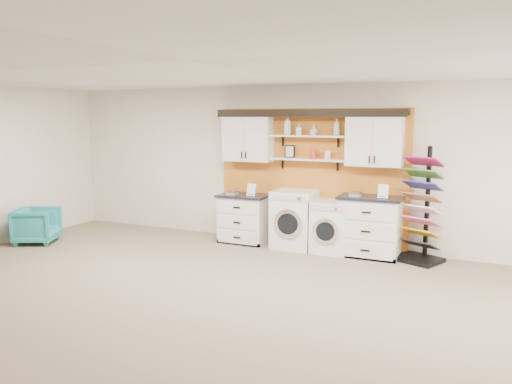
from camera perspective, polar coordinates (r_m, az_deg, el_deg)
The scene contains 22 objects.
floor at distance 5.59m, azimuth -7.31°, elevation -15.22°, with size 10.00×10.00×0.00m, color #827057.
ceiling at distance 5.15m, azimuth -7.92°, elevation 14.65°, with size 10.00×10.00×0.00m, color white.
wall_back at distance 8.81m, azimuth 6.33°, elevation 2.98°, with size 10.00×10.00×0.00m, color silver.
accent_panel at distance 8.79m, azimuth 6.24°, elevation 1.66°, with size 3.40×0.07×2.40m, color #C87022.
upper_cabinet_left at distance 9.00m, azimuth -0.92°, elevation 6.21°, with size 0.90×0.35×0.84m.
upper_cabinet_right at distance 8.29m, azimuth 13.42°, elevation 5.78°, with size 0.90×0.35×0.84m.
shelf_lower at distance 8.61m, azimuth 5.93°, elevation 3.73°, with size 1.32×0.28×0.03m, color white.
shelf_upper at distance 8.58m, azimuth 5.97°, elevation 6.39°, with size 1.32×0.28×0.03m, color white.
crown_molding at distance 8.59m, azimuth 6.04°, elevation 9.04°, with size 3.30×0.41×0.13m.
picture_frame at distance 8.76m, azimuth 3.87°, elevation 4.65°, with size 0.18×0.02×0.22m.
canister_red at distance 8.57m, azimuth 6.58°, elevation 4.33°, with size 0.11×0.11×0.16m, color red.
canister_cream at distance 8.49m, azimuth 8.18°, elevation 4.20°, with size 0.10×0.10×0.14m, color silver.
base_cabinet_left at distance 9.04m, azimuth -1.32°, elevation -3.01°, with size 0.89×0.66×0.87m.
base_cabinet_right at distance 8.32m, azimuth 12.88°, elevation -3.85°, with size 1.01×0.66×0.99m.
washer at distance 8.65m, azimuth 4.46°, elevation -3.12°, with size 0.72×0.71×1.00m.
dryer at distance 8.47m, azimuth 8.59°, elevation -3.91°, with size 0.62×0.71×0.87m.
sample_rack at distance 8.22m, azimuth 18.30°, elevation -3.73°, with size 0.82×0.77×1.80m.
armchair at distance 9.81m, azimuth -23.74°, elevation -3.52°, with size 0.68×0.70×0.63m, color teal.
soap_bottle_a at distance 8.70m, azimuth 3.63°, elevation 7.65°, with size 0.13×0.13×0.33m, color silver.
soap_bottle_b at distance 8.63m, azimuth 4.92°, elevation 7.16°, with size 0.09×0.09×0.20m, color silver.
soap_bottle_c at distance 8.55m, azimuth 6.60°, elevation 7.04°, with size 0.13×0.13×0.17m, color silver.
soap_bottle_d at distance 8.43m, azimuth 9.21°, elevation 7.35°, with size 0.11×0.11×0.28m, color silver.
Camera 1 is at (2.72, -4.33, 2.24)m, focal length 35.00 mm.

